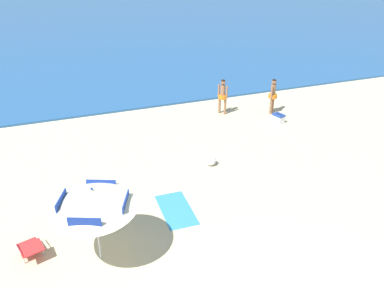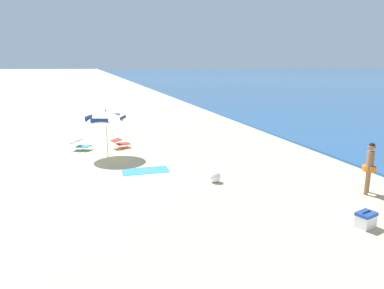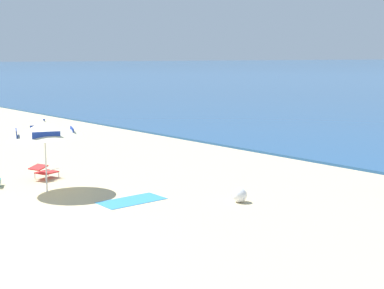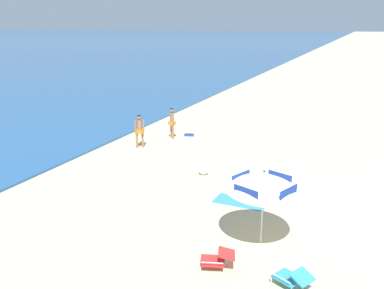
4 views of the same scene
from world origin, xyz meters
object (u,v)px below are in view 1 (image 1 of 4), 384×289
Objects in this scene: beach_umbrella_striped_main at (93,198)px; beach_ball at (211,160)px; beach_towel at (176,210)px; cooler_box at (278,118)px; lounge_chair_under_umbrella at (30,247)px; person_standing_near_shore at (223,94)px; person_standing_beside at (273,93)px.

beach_ball is (4.48, 3.43, -1.65)m from beach_umbrella_striped_main.
cooler_box is at bearing 35.98° from beach_towel.
lounge_chair_under_umbrella reaches higher than cooler_box.
cooler_box is at bearing 26.39° from lounge_chair_under_umbrella.
cooler_box is 0.32× the size of beach_towel.
person_standing_near_shore reaches higher than person_standing_beside.
lounge_chair_under_umbrella is 11.64m from cooler_box.
person_standing_near_shore is 0.92× the size of beach_towel.
cooler_box is at bearing 33.82° from beach_umbrella_striped_main.
beach_umbrella_striped_main is at bearing -131.68° from person_standing_near_shore.
person_standing_near_shore reaches higher than lounge_chair_under_umbrella.
person_standing_near_shore reaches higher than cooler_box.
lounge_chair_under_umbrella is at bearing -140.55° from person_standing_near_shore.
lounge_chair_under_umbrella is 0.58× the size of person_standing_near_shore.
person_standing_beside is at bearing 74.79° from cooler_box.
cooler_box is (10.43, 5.17, -0.08)m from lounge_chair_under_umbrella.
beach_ball is (6.13, 2.72, -0.08)m from lounge_chair_under_umbrella.
beach_towel is (4.10, 0.58, -0.27)m from lounge_chair_under_umbrella.
cooler_box is at bearing 29.72° from beach_ball.
beach_ball is at bearing -142.24° from person_standing_beside.
person_standing_near_shore reaches higher than beach_towel.
cooler_box is (1.92, -1.83, -0.76)m from person_standing_near_shore.
person_standing_near_shore is 4.96m from beach_ball.
lounge_chair_under_umbrella is 1.69× the size of cooler_box.
person_standing_beside is at bearing 30.36° from lounge_chair_under_umbrella.
person_standing_near_shore is at bearing 48.32° from beach_umbrella_striped_main.
person_standing_beside is at bearing 37.76° from beach_ball.
beach_ball is 0.22× the size of beach_towel.
person_standing_near_shore is at bearing 55.52° from beach_towel.
beach_towel is (-2.02, -2.14, -0.19)m from beach_ball.
person_standing_near_shore is 7.84m from beach_towel.
lounge_chair_under_umbrella reaches higher than beach_ball.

